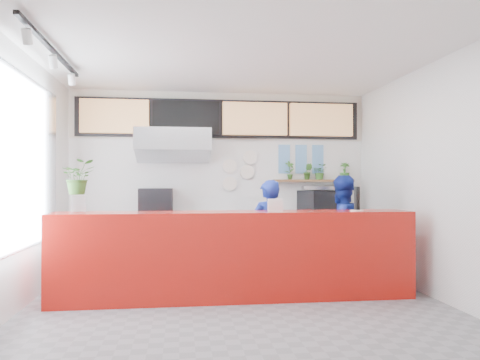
% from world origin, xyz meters
% --- Properties ---
extents(floor, '(5.00, 5.00, 0.00)m').
position_xyz_m(floor, '(0.00, 0.00, 0.00)').
color(floor, slate).
rests_on(floor, ground).
extents(ceiling, '(5.00, 5.00, 0.00)m').
position_xyz_m(ceiling, '(0.00, 0.00, 3.00)').
color(ceiling, silver).
extents(wall_back, '(5.00, 0.00, 5.00)m').
position_xyz_m(wall_back, '(0.00, 2.50, 1.50)').
color(wall_back, white).
rests_on(wall_back, ground).
extents(wall_left, '(0.00, 5.00, 5.00)m').
position_xyz_m(wall_left, '(-2.50, 0.00, 1.50)').
color(wall_left, white).
rests_on(wall_left, ground).
extents(wall_right, '(0.00, 5.00, 5.00)m').
position_xyz_m(wall_right, '(2.50, 0.00, 1.50)').
color(wall_right, white).
rests_on(wall_right, ground).
extents(service_counter, '(4.50, 0.60, 1.10)m').
position_xyz_m(service_counter, '(0.00, 0.40, 0.55)').
color(service_counter, '#AB130C').
rests_on(service_counter, ground).
extents(cream_band, '(5.00, 0.02, 0.80)m').
position_xyz_m(cream_band, '(0.00, 2.49, 2.60)').
color(cream_band, beige).
rests_on(cream_band, wall_back).
extents(prep_bench, '(1.80, 0.60, 0.90)m').
position_xyz_m(prep_bench, '(-0.80, 2.20, 0.45)').
color(prep_bench, '#B2B5BA').
rests_on(prep_bench, ground).
extents(panini_oven, '(0.53, 0.53, 0.47)m').
position_xyz_m(panini_oven, '(-1.07, 2.20, 1.14)').
color(panini_oven, black).
rests_on(panini_oven, prep_bench).
extents(extraction_hood, '(1.20, 0.70, 0.35)m').
position_xyz_m(extraction_hood, '(-0.80, 2.15, 2.15)').
color(extraction_hood, '#B2B5BA').
rests_on(extraction_hood, ceiling).
extents(hood_lip, '(1.20, 0.69, 0.31)m').
position_xyz_m(hood_lip, '(-0.80, 2.15, 1.95)').
color(hood_lip, '#B2B5BA').
rests_on(hood_lip, ceiling).
extents(right_bench, '(1.80, 0.60, 0.90)m').
position_xyz_m(right_bench, '(1.50, 2.20, 0.45)').
color(right_bench, '#B2B5BA').
rests_on(right_bench, ground).
extents(espresso_machine, '(0.80, 0.68, 0.43)m').
position_xyz_m(espresso_machine, '(1.68, 2.20, 1.12)').
color(espresso_machine, black).
rests_on(espresso_machine, right_bench).
extents(espresso_tray, '(0.69, 0.53, 0.06)m').
position_xyz_m(espresso_tray, '(1.68, 2.20, 1.38)').
color(espresso_tray, '#A7AAAF').
rests_on(espresso_tray, espresso_machine).
extents(herb_shelf, '(1.40, 0.18, 0.04)m').
position_xyz_m(herb_shelf, '(1.60, 2.40, 1.50)').
color(herb_shelf, brown).
rests_on(herb_shelf, wall_back).
extents(menu_board_far_left, '(1.10, 0.10, 0.55)m').
position_xyz_m(menu_board_far_left, '(-1.75, 2.38, 2.55)').
color(menu_board_far_left, tan).
rests_on(menu_board_far_left, wall_back).
extents(menu_board_mid_left, '(1.10, 0.10, 0.55)m').
position_xyz_m(menu_board_mid_left, '(-0.59, 2.38, 2.55)').
color(menu_board_mid_left, black).
rests_on(menu_board_mid_left, wall_back).
extents(menu_board_mid_right, '(1.10, 0.10, 0.55)m').
position_xyz_m(menu_board_mid_right, '(0.57, 2.38, 2.55)').
color(menu_board_mid_right, tan).
rests_on(menu_board_mid_right, wall_back).
extents(menu_board_far_right, '(1.10, 0.10, 0.55)m').
position_xyz_m(menu_board_far_right, '(1.73, 2.38, 2.55)').
color(menu_board_far_right, tan).
rests_on(menu_board_far_right, wall_back).
extents(soffit, '(4.80, 0.04, 0.65)m').
position_xyz_m(soffit, '(0.00, 2.46, 2.55)').
color(soffit, black).
rests_on(soffit, wall_back).
extents(window_pane, '(0.04, 2.20, 1.90)m').
position_xyz_m(window_pane, '(-2.47, 0.30, 1.70)').
color(window_pane, silver).
rests_on(window_pane, wall_left).
extents(window_frame, '(0.03, 2.30, 2.00)m').
position_xyz_m(window_frame, '(-2.45, 0.30, 1.70)').
color(window_frame, '#B2B5BA').
rests_on(window_frame, wall_left).
extents(track_rail, '(0.05, 2.40, 0.04)m').
position_xyz_m(track_rail, '(-2.10, 0.00, 2.94)').
color(track_rail, black).
rests_on(track_rail, ceiling).
extents(dec_plate_a, '(0.24, 0.03, 0.24)m').
position_xyz_m(dec_plate_a, '(0.15, 2.47, 1.75)').
color(dec_plate_a, silver).
rests_on(dec_plate_a, wall_back).
extents(dec_plate_b, '(0.24, 0.03, 0.24)m').
position_xyz_m(dec_plate_b, '(0.45, 2.47, 1.65)').
color(dec_plate_b, silver).
rests_on(dec_plate_b, wall_back).
extents(dec_plate_c, '(0.24, 0.03, 0.24)m').
position_xyz_m(dec_plate_c, '(0.15, 2.47, 1.45)').
color(dec_plate_c, silver).
rests_on(dec_plate_c, wall_back).
extents(dec_plate_d, '(0.24, 0.03, 0.24)m').
position_xyz_m(dec_plate_d, '(0.50, 2.47, 1.90)').
color(dec_plate_d, silver).
rests_on(dec_plate_d, wall_back).
extents(photo_frame_a, '(0.20, 0.02, 0.25)m').
position_xyz_m(photo_frame_a, '(1.10, 2.48, 2.00)').
color(photo_frame_a, '#598CBF').
rests_on(photo_frame_a, wall_back).
extents(photo_frame_b, '(0.20, 0.02, 0.25)m').
position_xyz_m(photo_frame_b, '(1.40, 2.48, 2.00)').
color(photo_frame_b, '#598CBF').
rests_on(photo_frame_b, wall_back).
extents(photo_frame_c, '(0.20, 0.02, 0.25)m').
position_xyz_m(photo_frame_c, '(1.70, 2.48, 2.00)').
color(photo_frame_c, '#598CBF').
rests_on(photo_frame_c, wall_back).
extents(photo_frame_d, '(0.20, 0.02, 0.25)m').
position_xyz_m(photo_frame_d, '(1.10, 2.48, 1.75)').
color(photo_frame_d, '#598CBF').
rests_on(photo_frame_d, wall_back).
extents(photo_frame_e, '(0.20, 0.02, 0.25)m').
position_xyz_m(photo_frame_e, '(1.40, 2.48, 1.75)').
color(photo_frame_e, '#598CBF').
rests_on(photo_frame_e, wall_back).
extents(photo_frame_f, '(0.20, 0.02, 0.25)m').
position_xyz_m(photo_frame_f, '(1.70, 2.48, 1.75)').
color(photo_frame_f, '#598CBF').
rests_on(photo_frame_f, wall_back).
extents(staff_center, '(0.63, 0.51, 1.50)m').
position_xyz_m(staff_center, '(0.54, 1.01, 0.75)').
color(staff_center, navy).
rests_on(staff_center, ground).
extents(staff_right, '(0.88, 0.76, 1.57)m').
position_xyz_m(staff_right, '(1.61, 1.05, 0.78)').
color(staff_right, navy).
rests_on(staff_right, ground).
extents(herb_a, '(0.20, 0.16, 0.33)m').
position_xyz_m(herb_a, '(1.18, 2.40, 1.68)').
color(herb_a, '#2F5F21').
rests_on(herb_a, herb_shelf).
extents(herb_b, '(0.19, 0.18, 0.28)m').
position_xyz_m(herb_b, '(1.50, 2.40, 1.66)').
color(herb_b, '#2F5F21').
rests_on(herb_b, herb_shelf).
extents(herb_c, '(0.30, 0.28, 0.27)m').
position_xyz_m(herb_c, '(1.72, 2.40, 1.65)').
color(herb_c, '#2F5F21').
rests_on(herb_c, herb_shelf).
extents(herb_d, '(0.20, 0.18, 0.30)m').
position_xyz_m(herb_d, '(2.16, 2.40, 1.67)').
color(herb_d, '#2F5F21').
rests_on(herb_d, herb_shelf).
extents(glass_vase, '(0.18, 0.18, 0.21)m').
position_xyz_m(glass_vase, '(-1.91, 0.39, 1.20)').
color(glass_vase, silver).
rests_on(glass_vase, service_counter).
extents(basil_vase, '(0.46, 0.43, 0.42)m').
position_xyz_m(basil_vase, '(-1.91, 0.39, 1.53)').
color(basil_vase, '#2F5F21').
rests_on(basil_vase, glass_vase).
extents(napkin_holder, '(0.19, 0.13, 0.16)m').
position_xyz_m(napkin_holder, '(0.50, 0.36, 1.18)').
color(napkin_holder, silver).
rests_on(napkin_holder, service_counter).
extents(white_plate, '(0.19, 0.19, 0.01)m').
position_xyz_m(white_plate, '(1.57, 0.32, 1.11)').
color(white_plate, silver).
rests_on(white_plate, service_counter).
extents(pepper_mill, '(0.10, 0.10, 0.30)m').
position_xyz_m(pepper_mill, '(1.57, 0.32, 1.26)').
color(pepper_mill, black).
rests_on(pepper_mill, white_plate).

